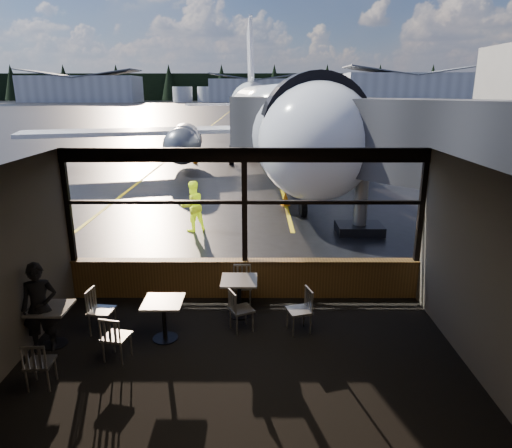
{
  "coord_description": "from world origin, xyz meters",
  "views": [
    {
      "loc": [
        0.28,
        -9.85,
        4.7
      ],
      "look_at": [
        0.25,
        1.0,
        1.5
      ],
      "focal_mm": 32.0,
      "sensor_mm": 36.0,
      "label": 1
    }
  ],
  "objects_px": {
    "chair_mid_w": "(102,311)",
    "cone_nose": "(286,199)",
    "jet_bridge": "(356,159)",
    "chair_near_n": "(242,286)",
    "ground_crew": "(193,206)",
    "chair_left_s": "(40,363)",
    "passenger": "(40,308)",
    "chair_mid_s": "(117,337)",
    "cafe_table_mid": "(164,320)",
    "chair_near_e": "(299,311)",
    "chair_near_w": "(241,310)",
    "cafe_table_near": "(239,298)",
    "cone_wing": "(195,160)",
    "cafe_table_left": "(53,326)",
    "airliner": "(269,74)"
  },
  "relations": [
    {
      "from": "airliner",
      "to": "chair_mid_w",
      "type": "distance_m",
      "value": 22.01
    },
    {
      "from": "chair_mid_s",
      "to": "airliner",
      "type": "bearing_deg",
      "value": 94.71
    },
    {
      "from": "chair_near_w",
      "to": "passenger",
      "type": "bearing_deg",
      "value": -103.75
    },
    {
      "from": "cafe_table_near",
      "to": "chair_near_e",
      "type": "height_order",
      "value": "chair_near_e"
    },
    {
      "from": "jet_bridge",
      "to": "cone_wing",
      "type": "relative_size",
      "value": 25.85
    },
    {
      "from": "ground_crew",
      "to": "cone_wing",
      "type": "xyz_separation_m",
      "value": [
        -1.91,
        15.14,
        -0.65
      ]
    },
    {
      "from": "passenger",
      "to": "chair_mid_w",
      "type": "bearing_deg",
      "value": 20.21
    },
    {
      "from": "chair_left_s",
      "to": "passenger",
      "type": "height_order",
      "value": "passenger"
    },
    {
      "from": "cafe_table_mid",
      "to": "cafe_table_left",
      "type": "distance_m",
      "value": 2.09
    },
    {
      "from": "chair_near_n",
      "to": "cafe_table_left",
      "type": "bearing_deg",
      "value": 24.06
    },
    {
      "from": "ground_crew",
      "to": "cone_nose",
      "type": "bearing_deg",
      "value": -167.82
    },
    {
      "from": "chair_near_e",
      "to": "chair_near_w",
      "type": "distance_m",
      "value": 1.15
    },
    {
      "from": "chair_mid_w",
      "to": "cone_nose",
      "type": "distance_m",
      "value": 11.4
    },
    {
      "from": "chair_near_w",
      "to": "chair_mid_s",
      "type": "bearing_deg",
      "value": -89.58
    },
    {
      "from": "cone_nose",
      "to": "cone_wing",
      "type": "xyz_separation_m",
      "value": [
        -5.33,
        11.54,
        -0.06
      ]
    },
    {
      "from": "chair_mid_w",
      "to": "cafe_table_near",
      "type": "bearing_deg",
      "value": 111.97
    },
    {
      "from": "chair_near_e",
      "to": "cafe_table_near",
      "type": "bearing_deg",
      "value": 44.2
    },
    {
      "from": "passenger",
      "to": "cafe_table_mid",
      "type": "bearing_deg",
      "value": -5.36
    },
    {
      "from": "chair_near_e",
      "to": "cone_nose",
      "type": "distance_m",
      "value": 10.54
    },
    {
      "from": "jet_bridge",
      "to": "chair_near_n",
      "type": "height_order",
      "value": "jet_bridge"
    },
    {
      "from": "chair_left_s",
      "to": "cone_wing",
      "type": "bearing_deg",
      "value": 87.62
    },
    {
      "from": "airliner",
      "to": "cone_nose",
      "type": "distance_m",
      "value": 11.79
    },
    {
      "from": "ground_crew",
      "to": "cone_nose",
      "type": "xyz_separation_m",
      "value": [
        3.42,
        3.6,
        -0.59
      ]
    },
    {
      "from": "chair_near_e",
      "to": "chair_mid_w",
      "type": "height_order",
      "value": "chair_mid_w"
    },
    {
      "from": "cafe_table_mid",
      "to": "cone_wing",
      "type": "height_order",
      "value": "cafe_table_mid"
    },
    {
      "from": "chair_near_e",
      "to": "chair_mid_s",
      "type": "height_order",
      "value": "chair_near_e"
    },
    {
      "from": "chair_mid_s",
      "to": "cone_wing",
      "type": "bearing_deg",
      "value": 107.06
    },
    {
      "from": "chair_left_s",
      "to": "cafe_table_left",
      "type": "bearing_deg",
      "value": 101.64
    },
    {
      "from": "cafe_table_near",
      "to": "cone_wing",
      "type": "xyz_separation_m",
      "value": [
        -3.75,
        21.37,
        -0.2
      ]
    },
    {
      "from": "jet_bridge",
      "to": "cone_nose",
      "type": "relative_size",
      "value": 20.12
    },
    {
      "from": "chair_near_e",
      "to": "chair_near_w",
      "type": "height_order",
      "value": "chair_near_e"
    },
    {
      "from": "ground_crew",
      "to": "cone_nose",
      "type": "relative_size",
      "value": 3.11
    },
    {
      "from": "chair_near_e",
      "to": "airliner",
      "type": "bearing_deg",
      "value": -15.57
    },
    {
      "from": "chair_mid_w",
      "to": "cone_wing",
      "type": "distance_m",
      "value": 22.13
    },
    {
      "from": "chair_left_s",
      "to": "cone_wing",
      "type": "distance_m",
      "value": 23.86
    },
    {
      "from": "cafe_table_near",
      "to": "cone_nose",
      "type": "relative_size",
      "value": 1.5
    },
    {
      "from": "cafe_table_left",
      "to": "chair_mid_s",
      "type": "xyz_separation_m",
      "value": [
        1.36,
        -0.48,
        0.06
      ]
    },
    {
      "from": "jet_bridge",
      "to": "chair_near_w",
      "type": "distance_m",
      "value": 8.19
    },
    {
      "from": "jet_bridge",
      "to": "cafe_table_near",
      "type": "bearing_deg",
      "value": -119.93
    },
    {
      "from": "cone_nose",
      "to": "ground_crew",
      "type": "bearing_deg",
      "value": -133.53
    },
    {
      "from": "cafe_table_left",
      "to": "chair_near_e",
      "type": "distance_m",
      "value": 4.74
    },
    {
      "from": "chair_mid_s",
      "to": "cafe_table_mid",
      "type": "bearing_deg",
      "value": 57.21
    },
    {
      "from": "cafe_table_mid",
      "to": "ground_crew",
      "type": "distance_m",
      "value": 7.24
    },
    {
      "from": "chair_mid_s",
      "to": "chair_left_s",
      "type": "relative_size",
      "value": 1.04
    },
    {
      "from": "chair_mid_s",
      "to": "chair_left_s",
      "type": "xyz_separation_m",
      "value": [
        -1.01,
        -0.8,
        -0.02
      ]
    },
    {
      "from": "cafe_table_left",
      "to": "passenger",
      "type": "xyz_separation_m",
      "value": [
        -0.1,
        -0.17,
        0.47
      ]
    },
    {
      "from": "chair_left_s",
      "to": "ground_crew",
      "type": "xyz_separation_m",
      "value": [
        1.31,
        8.71,
        0.44
      ]
    },
    {
      "from": "jet_bridge",
      "to": "cone_nose",
      "type": "bearing_deg",
      "value": 121.92
    },
    {
      "from": "cone_wing",
      "to": "passenger",
      "type": "bearing_deg",
      "value": -89.61
    },
    {
      "from": "jet_bridge",
      "to": "cafe_table_left",
      "type": "distance_m",
      "value": 10.69
    }
  ]
}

